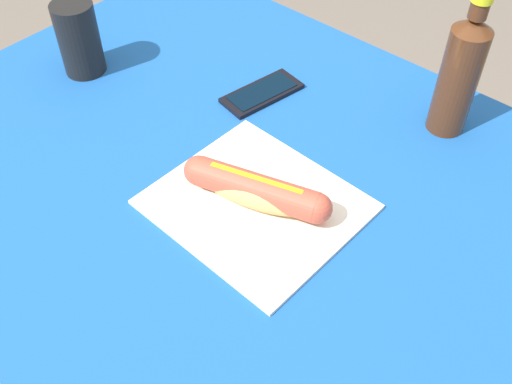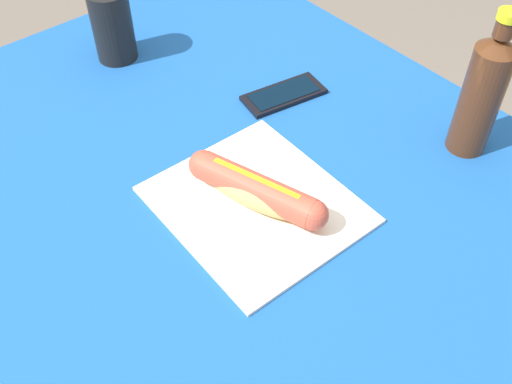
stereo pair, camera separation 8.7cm
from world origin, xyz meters
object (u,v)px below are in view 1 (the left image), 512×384
(soda_bottle, at_px, (460,74))
(cell_phone, at_px, (262,93))
(drinking_cup, at_px, (79,39))
(hot_dog, at_px, (256,190))

(soda_bottle, bearing_deg, cell_phone, 25.93)
(soda_bottle, distance_m, drinking_cup, 0.66)
(soda_bottle, bearing_deg, hot_dog, 70.96)
(hot_dog, bearing_deg, soda_bottle, -109.04)
(hot_dog, relative_size, drinking_cup, 1.65)
(hot_dog, distance_m, cell_phone, 0.27)
(cell_phone, relative_size, soda_bottle, 0.64)
(soda_bottle, xyz_separation_m, drinking_cup, (0.58, 0.30, -0.04))
(hot_dog, height_order, soda_bottle, soda_bottle)
(cell_phone, relative_size, drinking_cup, 1.16)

